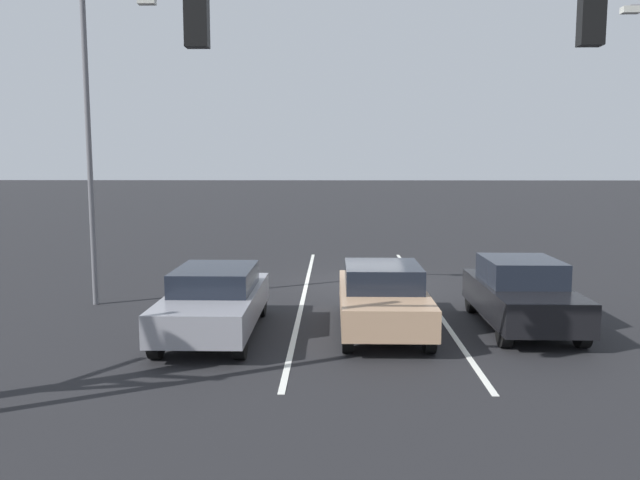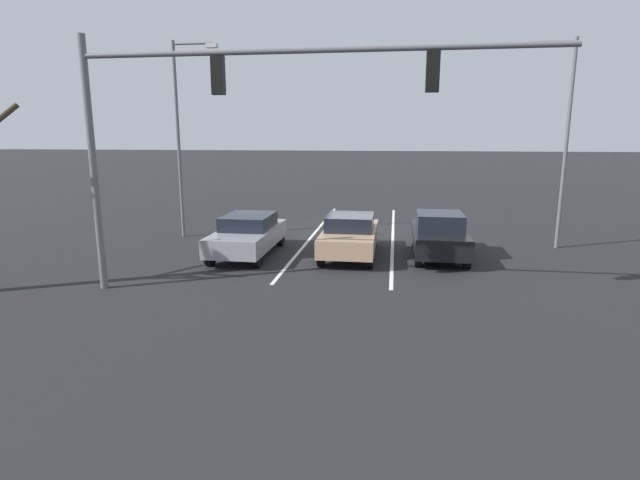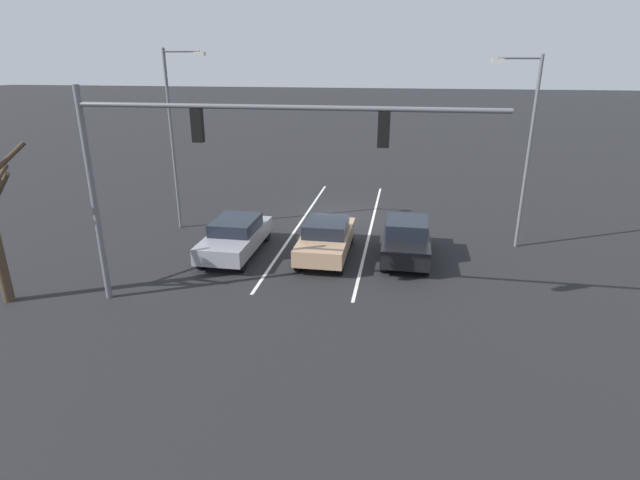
# 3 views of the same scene
# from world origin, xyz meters

# --- Properties ---
(ground_plane) EXTENTS (240.00, 240.00, 0.00)m
(ground_plane) POSITION_xyz_m (0.00, 0.00, 0.00)
(ground_plane) COLOR black
(lane_stripe_left_divider) EXTENTS (0.12, 15.66, 0.01)m
(lane_stripe_left_divider) POSITION_xyz_m (-1.74, 1.83, 0.01)
(lane_stripe_left_divider) COLOR silver
(lane_stripe_left_divider) RESTS_ON ground_plane
(lane_stripe_center_divider) EXTENTS (0.12, 15.66, 0.01)m
(lane_stripe_center_divider) POSITION_xyz_m (1.74, 1.83, 0.01)
(lane_stripe_center_divider) COLOR silver
(lane_stripe_center_divider) RESTS_ON ground_plane
(car_gray_rightlane_front) EXTENTS (1.89, 4.58, 1.47)m
(car_gray_rightlane_front) POSITION_xyz_m (3.50, 6.06, 0.77)
(car_gray_rightlane_front) COLOR gray
(car_gray_rightlane_front) RESTS_ON ground_plane
(car_black_leftlane_front) EXTENTS (1.83, 4.18, 1.58)m
(car_black_leftlane_front) POSITION_xyz_m (-3.40, 5.34, 0.80)
(car_black_leftlane_front) COLOR black
(car_black_leftlane_front) RESTS_ON ground_plane
(car_tan_midlane_front) EXTENTS (1.88, 4.54, 1.51)m
(car_tan_midlane_front) POSITION_xyz_m (-0.20, 5.66, 0.78)
(car_tan_midlane_front) COLOR tan
(car_tan_midlane_front) RESTS_ON ground_plane
(traffic_signal_gantry) EXTENTS (12.36, 0.37, 6.90)m
(traffic_signal_gantry) POSITION_xyz_m (2.67, 10.65, 5.06)
(traffic_signal_gantry) COLOR slate
(traffic_signal_gantry) RESTS_ON ground_plane
(street_lamp_right_shoulder) EXTENTS (1.93, 0.24, 8.05)m
(street_lamp_right_shoulder) POSITION_xyz_m (7.05, 3.22, 4.64)
(street_lamp_right_shoulder) COLOR slate
(street_lamp_right_shoulder) RESTS_ON ground_plane
(street_lamp_left_shoulder) EXTENTS (1.89, 0.24, 7.78)m
(street_lamp_left_shoulder) POSITION_xyz_m (-7.87, 3.18, 4.49)
(street_lamp_left_shoulder) COLOR slate
(street_lamp_left_shoulder) RESTS_ON ground_plane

